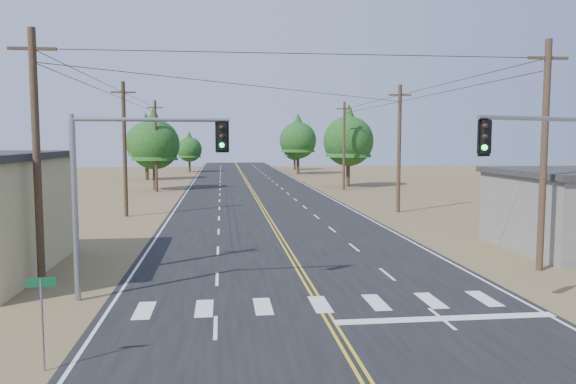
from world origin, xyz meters
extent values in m
cube|color=black|center=(0.00, 30.00, 0.01)|extent=(15.00, 200.00, 0.02)
cylinder|color=#4C3826|center=(-10.50, 12.00, 5.00)|extent=(0.30, 0.30, 10.00)
cube|color=#4C3826|center=(-10.50, 12.00, 9.20)|extent=(1.80, 0.12, 0.12)
cylinder|color=#4C3826|center=(-10.50, 32.00, 5.00)|extent=(0.30, 0.30, 10.00)
cube|color=#4C3826|center=(-10.50, 32.00, 9.20)|extent=(1.80, 0.12, 0.12)
cylinder|color=#4C3826|center=(-10.50, 52.00, 5.00)|extent=(0.30, 0.30, 10.00)
cube|color=#4C3826|center=(-10.50, 52.00, 9.20)|extent=(1.80, 0.12, 0.12)
cylinder|color=#4C3826|center=(10.50, 12.00, 5.00)|extent=(0.30, 0.30, 10.00)
cube|color=#4C3826|center=(10.50, 12.00, 9.20)|extent=(1.80, 0.12, 0.12)
cylinder|color=#4C3826|center=(10.50, 32.00, 5.00)|extent=(0.30, 0.30, 10.00)
cube|color=#4C3826|center=(10.50, 32.00, 9.20)|extent=(1.80, 0.12, 0.12)
cylinder|color=#4C3826|center=(10.50, 52.00, 5.00)|extent=(0.30, 0.30, 10.00)
cube|color=#4C3826|center=(10.50, 52.00, 9.20)|extent=(1.80, 0.12, 0.12)
cylinder|color=gray|center=(-8.52, 9.56, 3.18)|extent=(0.22, 0.22, 6.36)
cylinder|color=gray|center=(-8.52, 9.56, 6.36)|extent=(0.16, 0.16, 0.54)
cylinder|color=gray|center=(-5.79, 9.73, 6.45)|extent=(5.47, 0.48, 0.15)
cube|color=black|center=(-3.33, 9.89, 5.86)|extent=(0.33, 0.29, 1.00)
sphere|color=black|center=(-3.34, 9.72, 6.17)|extent=(0.18, 0.18, 0.18)
sphere|color=black|center=(-3.34, 9.72, 5.86)|extent=(0.18, 0.18, 0.18)
sphere|color=#0CE533|center=(-3.34, 9.72, 5.54)|extent=(0.18, 0.18, 0.18)
cylinder|color=gray|center=(6.85, 6.20, 6.41)|extent=(5.30, 2.20, 0.14)
cube|color=black|center=(4.48, 5.27, 5.82)|extent=(0.39, 0.37, 0.99)
sphere|color=black|center=(4.42, 5.12, 6.14)|extent=(0.18, 0.18, 0.18)
sphere|color=black|center=(4.42, 5.12, 5.82)|extent=(0.18, 0.18, 0.18)
sphere|color=#0CE533|center=(4.42, 5.12, 5.50)|extent=(0.18, 0.18, 0.18)
cylinder|color=gray|center=(-7.80, 3.29, 1.17)|extent=(0.06, 0.06, 2.35)
cube|color=#0B5029|center=(-7.80, 3.29, 2.25)|extent=(0.70, 0.09, 0.23)
cylinder|color=#3F2D1E|center=(-10.93, 54.24, 1.71)|extent=(0.49, 0.49, 3.41)
cone|color=#113E13|center=(-10.93, 54.24, 6.45)|extent=(5.31, 5.31, 6.07)
sphere|color=#113E13|center=(-10.93, 54.24, 5.21)|extent=(5.69, 5.69, 5.69)
cylinder|color=#3F2D1E|center=(-14.00, 71.13, 1.73)|extent=(0.50, 0.50, 3.46)
cone|color=#113E13|center=(-14.00, 71.13, 6.54)|extent=(5.38, 5.38, 6.15)
sphere|color=#113E13|center=(-14.00, 71.13, 5.29)|extent=(5.77, 5.77, 5.77)
cylinder|color=#3F2D1E|center=(-9.00, 89.57, 1.31)|extent=(0.41, 0.41, 2.63)
cone|color=#113E13|center=(-9.00, 89.57, 4.96)|extent=(4.09, 4.09, 4.67)
sphere|color=#113E13|center=(-9.00, 89.57, 4.01)|extent=(4.38, 4.38, 4.38)
cylinder|color=#3F2D1E|center=(11.90, 55.96, 1.82)|extent=(0.47, 0.47, 3.64)
cone|color=#113E13|center=(11.90, 55.96, 6.87)|extent=(5.66, 5.66, 6.46)
sphere|color=#113E13|center=(11.90, 55.96, 5.55)|extent=(6.06, 6.06, 6.06)
cylinder|color=#3F2D1E|center=(9.28, 81.92, 1.83)|extent=(0.50, 0.50, 3.67)
cone|color=#113E13|center=(9.28, 81.92, 6.93)|extent=(5.71, 5.71, 6.52)
sphere|color=#113E13|center=(9.28, 81.92, 5.61)|extent=(6.12, 6.12, 6.12)
cylinder|color=#3F2D1E|center=(10.47, 95.20, 1.32)|extent=(0.40, 0.40, 2.65)
cone|color=#113E13|center=(10.47, 95.20, 5.01)|extent=(4.12, 4.12, 4.71)
sphere|color=#113E13|center=(10.47, 95.20, 4.05)|extent=(4.42, 4.42, 4.42)
camera|label=1|loc=(-3.36, -10.81, 5.74)|focal=35.00mm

